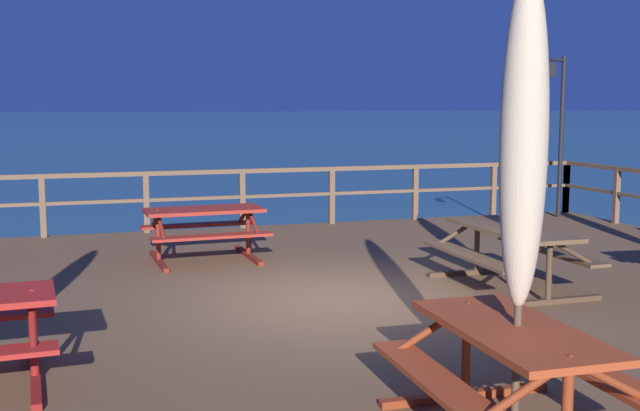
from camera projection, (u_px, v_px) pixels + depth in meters
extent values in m
plane|color=#2D5B6B|center=(342.00, 359.00, 9.31)|extent=(600.00, 600.00, 0.00)
cube|color=brown|center=(342.00, 329.00, 9.26)|extent=(14.18, 11.51, 0.73)
cube|color=brown|center=(242.00, 171.00, 14.38)|extent=(13.88, 0.09, 0.08)
cube|color=brown|center=(242.00, 197.00, 14.44)|extent=(13.88, 0.07, 0.06)
cube|color=brown|center=(43.00, 207.00, 13.41)|extent=(0.10, 0.10, 1.05)
cube|color=brown|center=(146.00, 203.00, 13.93)|extent=(0.10, 0.10, 1.05)
cube|color=brown|center=(242.00, 200.00, 14.45)|extent=(0.10, 0.10, 1.05)
cube|color=brown|center=(332.00, 196.00, 14.97)|extent=(0.10, 0.10, 1.05)
cube|color=brown|center=(415.00, 193.00, 15.49)|extent=(0.10, 0.10, 1.05)
cube|color=brown|center=(493.00, 190.00, 16.01)|extent=(0.10, 0.10, 1.05)
cube|color=brown|center=(566.00, 188.00, 16.52)|extent=(0.10, 0.10, 1.05)
cube|color=brown|center=(616.00, 196.00, 15.01)|extent=(0.10, 0.10, 1.05)
cube|color=brown|center=(566.00, 188.00, 16.52)|extent=(0.10, 0.10, 1.05)
cube|color=maroon|center=(204.00, 210.00, 11.41)|extent=(1.71, 0.83, 0.05)
cube|color=maroon|center=(212.00, 237.00, 10.93)|extent=(1.70, 0.35, 0.04)
cube|color=maroon|center=(197.00, 225.00, 11.97)|extent=(1.70, 0.35, 0.04)
cube|color=maroon|center=(159.00, 261.00, 11.28)|extent=(0.13, 1.40, 0.06)
cylinder|color=maroon|center=(158.00, 238.00, 11.24)|extent=(0.07, 0.07, 0.74)
cylinder|color=maroon|center=(161.00, 225.00, 10.95)|extent=(0.08, 0.63, 0.37)
cylinder|color=maroon|center=(155.00, 220.00, 11.47)|extent=(0.08, 0.63, 0.37)
cube|color=maroon|center=(249.00, 255.00, 11.73)|extent=(0.13, 1.40, 0.06)
cylinder|color=maroon|center=(248.00, 233.00, 11.68)|extent=(0.07, 0.07, 0.74)
cylinder|color=maroon|center=(253.00, 221.00, 11.39)|extent=(0.08, 0.63, 0.37)
cylinder|color=maroon|center=(243.00, 216.00, 11.92)|extent=(0.08, 0.63, 0.37)
cube|color=brown|center=(511.00, 229.00, 9.68)|extent=(0.76, 2.04, 0.05)
cube|color=brown|center=(549.00, 251.00, 9.88)|extent=(0.28, 2.04, 0.04)
cube|color=brown|center=(470.00, 256.00, 9.55)|extent=(0.28, 2.04, 0.04)
cube|color=#432F1F|center=(548.00, 302.00, 8.98)|extent=(1.40, 0.08, 0.06)
cylinder|color=#432F1F|center=(549.00, 272.00, 8.93)|extent=(0.07, 0.07, 0.74)
cylinder|color=#432F1F|center=(571.00, 252.00, 8.99)|extent=(0.63, 0.06, 0.37)
cylinder|color=#432F1F|center=(528.00, 255.00, 8.82)|extent=(0.63, 0.06, 0.37)
cube|color=#432F1F|center=(476.00, 272.00, 10.56)|extent=(1.40, 0.08, 0.06)
cylinder|color=#432F1F|center=(477.00, 247.00, 10.52)|extent=(0.07, 0.07, 0.74)
cylinder|color=#432F1F|center=(496.00, 230.00, 10.58)|extent=(0.63, 0.06, 0.37)
cylinder|color=#432F1F|center=(458.00, 232.00, 10.41)|extent=(0.63, 0.06, 0.37)
cube|color=maroon|center=(35.00, 378.00, 6.47)|extent=(0.15, 1.40, 0.06)
cylinder|color=maroon|center=(34.00, 338.00, 6.43)|extent=(0.07, 0.07, 0.74)
cylinder|color=maroon|center=(33.00, 321.00, 6.14)|extent=(0.09, 0.63, 0.37)
cylinder|color=maroon|center=(32.00, 304.00, 6.66)|extent=(0.09, 0.63, 0.37)
cube|color=#993819|center=(512.00, 330.00, 5.36)|extent=(0.80, 1.71, 0.05)
cube|color=#993819|center=(581.00, 365.00, 5.56)|extent=(0.32, 1.70, 0.04)
cube|color=#993819|center=(436.00, 380.00, 5.24)|extent=(0.32, 1.70, 0.04)
cylinder|color=maroon|center=(608.00, 380.00, 4.82)|extent=(0.63, 0.07, 0.37)
cylinder|color=maroon|center=(527.00, 389.00, 4.67)|extent=(0.63, 0.07, 0.37)
cube|color=maroon|center=(465.00, 395.00, 6.09)|extent=(1.40, 0.11, 0.06)
cylinder|color=maroon|center=(466.00, 353.00, 6.05)|extent=(0.07, 0.07, 0.74)
cylinder|color=maroon|center=(499.00, 322.00, 6.10)|extent=(0.63, 0.07, 0.37)
cylinder|color=maroon|center=(433.00, 328.00, 5.94)|extent=(0.63, 0.07, 0.37)
cylinder|color=#4C3828|center=(516.00, 194.00, 9.64)|extent=(0.06, 0.06, 2.34)
ellipsoid|color=#CCB793|center=(517.00, 160.00, 9.59)|extent=(0.32, 0.32, 1.78)
cylinder|color=#7A6E58|center=(517.00, 171.00, 9.61)|extent=(0.21, 0.21, 0.05)
cone|color=#4C3828|center=(520.00, 92.00, 9.48)|extent=(0.10, 0.10, 0.14)
cylinder|color=#4C3828|center=(521.00, 220.00, 5.29)|extent=(0.06, 0.06, 2.99)
ellipsoid|color=tan|center=(524.00, 141.00, 5.22)|extent=(0.32, 0.32, 2.28)
cylinder|color=#71614F|center=(523.00, 166.00, 5.25)|extent=(0.21, 0.21, 0.05)
cylinder|color=black|center=(561.00, 138.00, 15.70)|extent=(0.09, 0.09, 3.20)
cylinder|color=black|center=(557.00, 60.00, 15.32)|extent=(0.52, 0.29, 0.06)
cube|color=black|center=(549.00, 70.00, 15.16)|extent=(0.20, 0.20, 0.28)
sphere|color=#F4E08C|center=(549.00, 70.00, 15.16)|extent=(0.14, 0.14, 0.14)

